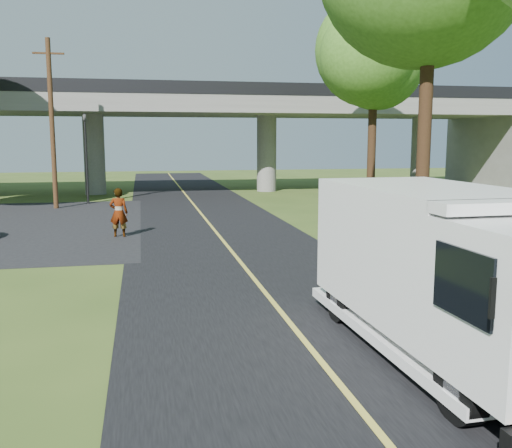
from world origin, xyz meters
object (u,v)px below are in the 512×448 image
object	(u,v)px
step_van	(448,268)
tree_right_far	(380,49)
traffic_signal	(86,149)
utility_pole	(52,123)
pedestrian	(119,213)

from	to	relation	value
step_van	tree_right_far	bearing A→B (deg)	68.68
traffic_signal	utility_pole	bearing A→B (deg)	-126.87
traffic_signal	step_van	xyz separation A→B (m)	(8.20, -25.69, -1.61)
traffic_signal	step_van	bearing A→B (deg)	-72.30
tree_right_far	pedestrian	distance (m)	16.04
tree_right_far	pedestrian	xyz separation A→B (m)	(-13.01, -5.85, -7.35)
tree_right_far	pedestrian	world-z (taller)	tree_right_far
step_van	pedestrian	world-z (taller)	step_van
utility_pole	tree_right_far	distance (m)	17.61
traffic_signal	step_van	size ratio (longest dim) A/B	0.74
traffic_signal	pedestrian	xyz separation A→B (m)	(2.20, -12.02, -2.24)
step_van	pedestrian	distance (m)	14.94
traffic_signal	utility_pole	world-z (taller)	utility_pole
step_van	utility_pole	bearing A→B (deg)	110.69
traffic_signal	tree_right_far	distance (m)	17.18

